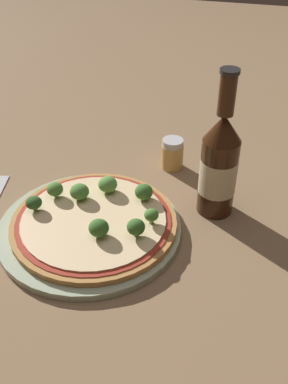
% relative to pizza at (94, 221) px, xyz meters
% --- Properties ---
extents(ground_plane, '(3.00, 3.00, 0.00)m').
position_rel_pizza_xyz_m(ground_plane, '(-0.03, 0.02, -0.02)').
color(ground_plane, '#846647').
extents(plate, '(0.29, 0.29, 0.01)m').
position_rel_pizza_xyz_m(plate, '(-0.01, -0.00, -0.01)').
color(plate, '#A3B293').
rests_on(plate, ground_plane).
extents(pizza, '(0.27, 0.27, 0.01)m').
position_rel_pizza_xyz_m(pizza, '(0.00, 0.00, 0.00)').
color(pizza, '#B77F42').
rests_on(pizza, plate).
extents(broccoli_floret_0, '(0.03, 0.03, 0.02)m').
position_rel_pizza_xyz_m(broccoli_floret_0, '(-0.10, -0.01, 0.02)').
color(broccoli_floret_0, '#89A866').
rests_on(broccoli_floret_0, pizza).
extents(broccoli_floret_1, '(0.03, 0.03, 0.03)m').
position_rel_pizza_xyz_m(broccoli_floret_1, '(-0.08, 0.04, 0.02)').
color(broccoli_floret_1, '#89A866').
rests_on(broccoli_floret_1, pizza).
extents(broccoli_floret_2, '(0.03, 0.03, 0.03)m').
position_rel_pizza_xyz_m(broccoli_floret_2, '(0.02, -0.04, 0.02)').
color(broccoli_floret_2, '#89A866').
rests_on(broccoli_floret_2, pizza).
extents(broccoli_floret_3, '(0.03, 0.03, 0.03)m').
position_rel_pizza_xyz_m(broccoli_floret_3, '(0.06, 0.07, 0.02)').
color(broccoli_floret_3, '#89A866').
rests_on(broccoli_floret_3, pizza).
extents(broccoli_floret_4, '(0.03, 0.03, 0.03)m').
position_rel_pizza_xyz_m(broccoli_floret_4, '(-0.04, 0.04, 0.02)').
color(broccoli_floret_4, '#89A866').
rests_on(broccoli_floret_4, pizza).
extents(broccoli_floret_5, '(0.03, 0.03, 0.03)m').
position_rel_pizza_xyz_m(broccoli_floret_5, '(0.08, -0.02, 0.02)').
color(broccoli_floret_5, '#89A866').
rests_on(broccoli_floret_5, pizza).
extents(broccoli_floret_6, '(0.02, 0.02, 0.03)m').
position_rel_pizza_xyz_m(broccoli_floret_6, '(0.09, 0.01, 0.02)').
color(broccoli_floret_6, '#89A866').
rests_on(broccoli_floret_6, pizza).
extents(broccoli_floret_7, '(0.03, 0.03, 0.03)m').
position_rel_pizza_xyz_m(broccoli_floret_7, '(-0.00, 0.07, 0.02)').
color(broccoli_floret_7, '#89A866').
rests_on(broccoli_floret_7, pizza).
extents(beer_bottle, '(0.06, 0.06, 0.25)m').
position_rel_pizza_xyz_m(beer_bottle, '(0.18, 0.11, 0.07)').
color(beer_bottle, '#381E0F').
rests_on(beer_bottle, ground_plane).
extents(pepper_shaker, '(0.04, 0.04, 0.06)m').
position_rel_pizza_xyz_m(pepper_shaker, '(0.08, 0.22, 0.01)').
color(pepper_shaker, tan).
rests_on(pepper_shaker, ground_plane).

